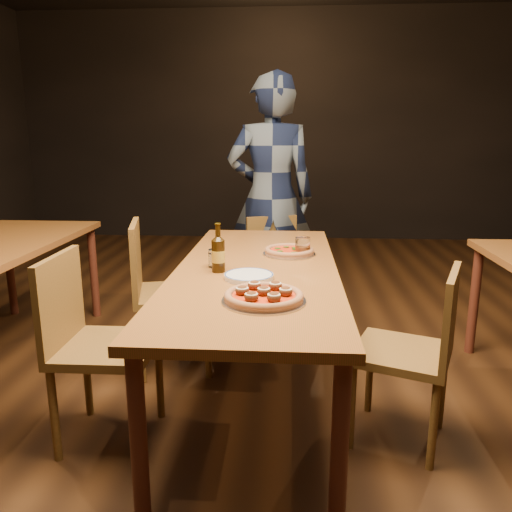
# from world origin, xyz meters

# --- Properties ---
(ground) EXTENTS (9.00, 9.00, 0.00)m
(ground) POSITION_xyz_m (0.00, 0.00, 0.00)
(ground) COLOR black
(room_shell) EXTENTS (9.00, 9.00, 9.00)m
(room_shell) POSITION_xyz_m (0.00, 0.00, 1.86)
(room_shell) COLOR black
(room_shell) RESTS_ON ground
(table_main) EXTENTS (0.80, 2.00, 0.75)m
(table_main) POSITION_xyz_m (0.00, 0.00, 0.68)
(table_main) COLOR brown
(table_main) RESTS_ON ground
(chair_main_nw) EXTENTS (0.44, 0.44, 0.92)m
(chair_main_nw) POSITION_xyz_m (-0.66, -0.36, 0.46)
(chair_main_nw) COLOR brown
(chair_main_nw) RESTS_ON ground
(chair_main_sw) EXTENTS (0.54, 0.54, 0.95)m
(chair_main_sw) POSITION_xyz_m (-0.53, 0.40, 0.47)
(chair_main_sw) COLOR brown
(chair_main_sw) RESTS_ON ground
(chair_main_e) EXTENTS (0.53, 0.53, 0.88)m
(chair_main_e) POSITION_xyz_m (0.68, -0.27, 0.44)
(chair_main_e) COLOR brown
(chair_main_e) RESTS_ON ground
(chair_end) EXTENTS (0.51, 0.51, 0.84)m
(chair_end) POSITION_xyz_m (0.09, 1.13, 0.42)
(chair_end) COLOR brown
(chair_end) RESTS_ON ground
(pizza_meatball) EXTENTS (0.34, 0.34, 0.06)m
(pizza_meatball) POSITION_xyz_m (0.06, -0.53, 0.77)
(pizza_meatball) COLOR #B7B7BF
(pizza_meatball) RESTS_ON table_main
(pizza_margherita) EXTENTS (0.29, 0.29, 0.04)m
(pizza_margherita) POSITION_xyz_m (0.16, 0.29, 0.77)
(pizza_margherita) COLOR #B7B7BF
(pizza_margherita) RESTS_ON table_main
(plate_stack) EXTENTS (0.23, 0.23, 0.02)m
(plate_stack) POSITION_xyz_m (-0.02, -0.21, 0.76)
(plate_stack) COLOR white
(plate_stack) RESTS_ON table_main
(beer_bottle) EXTENTS (0.07, 0.07, 0.23)m
(beer_bottle) POSITION_xyz_m (-0.18, -0.10, 0.83)
(beer_bottle) COLOR black
(beer_bottle) RESTS_ON table_main
(water_glass) EXTENTS (0.07, 0.07, 0.09)m
(water_glass) POSITION_xyz_m (-0.21, -0.01, 0.79)
(water_glass) COLOR white
(water_glass) RESTS_ON table_main
(amber_glass) EXTENTS (0.08, 0.08, 0.10)m
(amber_glass) POSITION_xyz_m (0.23, 0.26, 0.80)
(amber_glass) COLOR #9E4711
(amber_glass) RESTS_ON table_main
(diner) EXTENTS (0.72, 0.51, 1.85)m
(diner) POSITION_xyz_m (0.01, 1.45, 0.93)
(diner) COLOR black
(diner) RESTS_ON ground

